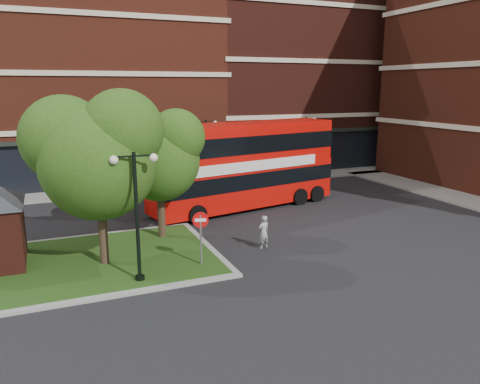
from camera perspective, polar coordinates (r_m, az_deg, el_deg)
name	(u,v)px	position (r m, az deg, el deg)	size (l,w,h in m)	color
ground	(273,264)	(19.85, 4.01, -8.75)	(120.00, 120.00, 0.00)	black
pavement_far	(172,186)	(34.77, -8.25, 0.69)	(44.00, 3.00, 0.12)	slate
terrace_far_left	(45,90)	(40.46, -22.64, 11.46)	(26.00, 12.00, 14.00)	maroon
terrace_far_right	(293,78)	(46.24, 6.43, 13.63)	(18.00, 12.00, 16.00)	#471911
traffic_island	(66,265)	(20.76, -20.42, -8.38)	(12.60, 7.60, 0.15)	gray
tree_island_west	(95,151)	(19.28, -17.28, 4.81)	(5.40, 4.71, 7.21)	#2D2116
tree_island_east	(157,153)	(22.26, -10.08, 4.76)	(4.46, 3.90, 6.29)	#2D2116
lamp_island	(137,211)	(17.48, -12.50, -2.28)	(1.72, 0.36, 5.00)	black
lamp_far_left	(206,151)	(32.95, -4.15, 5.01)	(1.72, 0.36, 5.00)	black
lamp_far_right	(305,145)	(36.27, 7.97, 5.64)	(1.72, 0.36, 5.00)	black
bus	(244,160)	(28.07, 0.53, 3.98)	(12.17, 5.07, 4.53)	#BF0C07
woman	(264,232)	(21.45, 2.90, -4.89)	(0.56, 0.37, 1.54)	#99999B
car_silver	(126,182)	(33.49, -13.71, 1.14)	(1.70, 4.21, 1.44)	#B0B2B7
car_white	(213,176)	(35.01, -3.33, 2.01)	(1.56, 4.46, 1.47)	silver
no_entry_sign	(201,228)	(18.98, -4.83, -4.42)	(0.63, 0.25, 2.35)	slate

